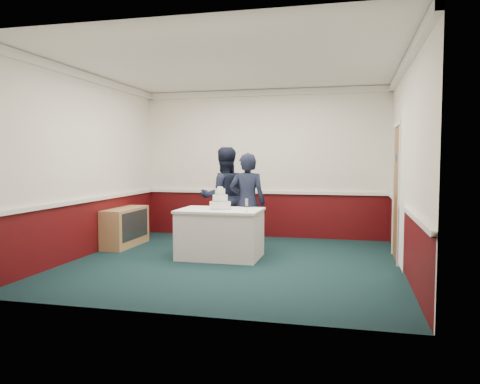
% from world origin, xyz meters
% --- Properties ---
extents(ground, '(5.00, 5.00, 0.00)m').
position_xyz_m(ground, '(0.00, 0.00, 0.00)').
color(ground, '#132A2E').
rests_on(ground, ground).
extents(room_shell, '(5.00, 5.00, 3.00)m').
position_xyz_m(room_shell, '(0.08, 0.61, 1.97)').
color(room_shell, white).
rests_on(room_shell, ground).
extents(sideboard, '(0.41, 1.20, 0.70)m').
position_xyz_m(sideboard, '(-2.28, 0.87, 0.35)').
color(sideboard, tan).
rests_on(sideboard, ground).
extents(cake_table, '(1.32, 0.92, 0.79)m').
position_xyz_m(cake_table, '(-0.30, 0.29, 0.40)').
color(cake_table, white).
rests_on(cake_table, ground).
extents(wedding_cake, '(0.35, 0.35, 0.36)m').
position_xyz_m(wedding_cake, '(-0.30, 0.29, 0.90)').
color(wedding_cake, white).
rests_on(wedding_cake, cake_table).
extents(cake_knife, '(0.09, 0.21, 0.00)m').
position_xyz_m(cake_knife, '(-0.33, 0.09, 0.79)').
color(cake_knife, silver).
rests_on(cake_knife, cake_table).
extents(champagne_flute, '(0.05, 0.05, 0.21)m').
position_xyz_m(champagne_flute, '(0.20, 0.01, 0.93)').
color(champagne_flute, silver).
rests_on(champagne_flute, cake_table).
extents(person_man, '(1.09, 1.01, 1.81)m').
position_xyz_m(person_man, '(-0.48, 1.20, 0.90)').
color(person_man, black).
rests_on(person_man, ground).
extents(person_woman, '(0.65, 0.46, 1.70)m').
position_xyz_m(person_woman, '(0.02, 0.84, 0.85)').
color(person_woman, black).
rests_on(person_woman, ground).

